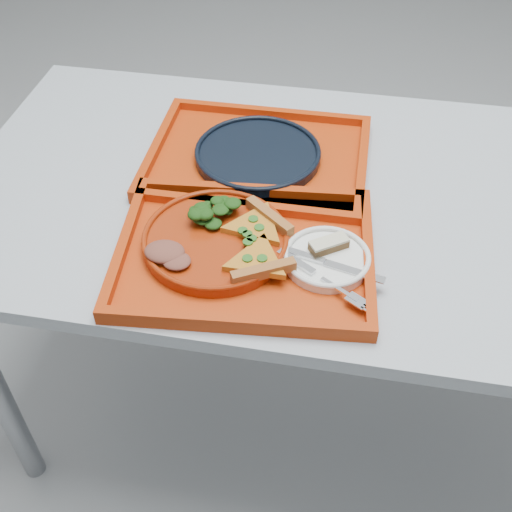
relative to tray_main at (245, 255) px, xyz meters
name	(u,v)px	position (x,y,z in m)	size (l,w,h in m)	color
ground	(326,406)	(0.18, 0.20, -0.76)	(10.00, 10.00, 0.00)	#919499
table	(351,226)	(0.18, 0.20, -0.08)	(1.60, 0.80, 0.75)	#9AA3AD
tray_main	(245,255)	(0.00, 0.00, 0.00)	(0.45, 0.35, 0.01)	#AA2F08
tray_far	(258,161)	(-0.03, 0.28, 0.00)	(0.45, 0.35, 0.01)	#AA2F08
dinner_plate	(216,241)	(-0.05, 0.01, 0.02)	(0.26, 0.26, 0.02)	maroon
side_plate	(327,260)	(0.15, 0.00, 0.01)	(0.15, 0.15, 0.01)	white
navy_plate	(258,155)	(-0.03, 0.28, 0.01)	(0.26, 0.26, 0.02)	black
pizza_slice_a	(257,259)	(0.03, -0.04, 0.03)	(0.13, 0.11, 0.02)	gold
pizza_slice_b	(256,224)	(0.01, 0.05, 0.03)	(0.13, 0.11, 0.02)	gold
salad_heap	(214,209)	(-0.07, 0.06, 0.04)	(0.08, 0.07, 0.04)	black
meat_portion	(165,252)	(-0.13, -0.05, 0.03)	(0.07, 0.06, 0.02)	brown
dessert_bar	(329,244)	(0.15, 0.02, 0.03)	(0.07, 0.06, 0.02)	#4C3019
knife	(333,264)	(0.16, -0.02, 0.02)	(0.18, 0.02, 0.01)	silver
fork	(321,277)	(0.14, -0.05, 0.02)	(0.18, 0.02, 0.01)	silver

